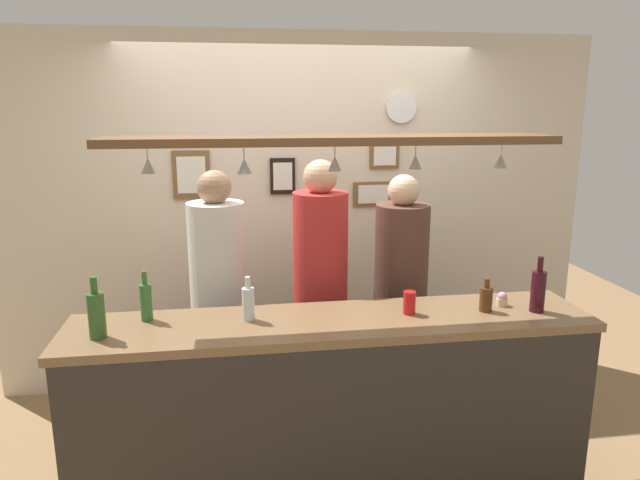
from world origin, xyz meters
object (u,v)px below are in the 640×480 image
at_px(person_right_brown_shirt, 401,278).
at_px(picture_frame_caricature, 192,175).
at_px(picture_frame_upper_small, 385,156).
at_px(picture_frame_crest, 283,176).
at_px(person_left_white_patterned_shirt, 218,282).
at_px(cupcake, 502,299).
at_px(bottle_beer_brown_stubby, 486,298).
at_px(bottle_soda_clear, 248,303).
at_px(drink_can, 409,303).
at_px(picture_frame_lower_pair, 373,194).
at_px(person_middle_red_shirt, 320,272).
at_px(bottle_champagne_green, 96,314).
at_px(bottle_wine_dark_red, 538,290).
at_px(bottle_beer_green_import, 146,301).
at_px(wall_clock, 401,108).

distance_m(person_right_brown_shirt, picture_frame_caricature, 1.63).
bearing_deg(picture_frame_upper_small, picture_frame_crest, 180.00).
height_order(person_left_white_patterned_shirt, cupcake, person_left_white_patterned_shirt).
bearing_deg(person_left_white_patterned_shirt, bottle_beer_brown_stubby, -25.27).
xyz_separation_m(bottle_soda_clear, drink_can, (0.84, -0.04, -0.03)).
bearing_deg(picture_frame_lower_pair, person_right_brown_shirt, -89.30).
distance_m(person_left_white_patterned_shirt, bottle_soda_clear, 0.64).
height_order(picture_frame_upper_small, picture_frame_caricature, picture_frame_upper_small).
relative_size(person_middle_red_shirt, cupcake, 22.74).
bearing_deg(picture_frame_upper_small, bottle_champagne_green, -140.07).
relative_size(picture_frame_lower_pair, picture_frame_caricature, 0.88).
xyz_separation_m(person_middle_red_shirt, picture_frame_lower_pair, (0.51, 0.74, 0.37)).
bearing_deg(picture_frame_lower_pair, picture_frame_upper_small, 0.00).
relative_size(cupcake, picture_frame_caricature, 0.23).
distance_m(bottle_champagne_green, bottle_wine_dark_red, 2.23).
xyz_separation_m(bottle_soda_clear, cupcake, (1.38, 0.01, -0.06)).
distance_m(bottle_beer_green_import, cupcake, 1.89).
distance_m(person_right_brown_shirt, bottle_wine_dark_red, 0.90).
height_order(person_left_white_patterned_shirt, person_right_brown_shirt, person_left_white_patterned_shirt).
bearing_deg(bottle_soda_clear, bottle_beer_brown_stubby, -2.71).
distance_m(picture_frame_upper_small, picture_frame_caricature, 1.40).
bearing_deg(wall_clock, bottle_soda_clear, -131.02).
bearing_deg(bottle_beer_brown_stubby, bottle_wine_dark_red, -9.52).
height_order(cupcake, picture_frame_crest, picture_frame_crest).
height_order(person_middle_red_shirt, bottle_wine_dark_red, person_middle_red_shirt).
relative_size(person_right_brown_shirt, picture_frame_crest, 6.44).
xyz_separation_m(bottle_champagne_green, picture_frame_lower_pair, (1.69, 1.48, 0.31)).
height_order(person_middle_red_shirt, person_right_brown_shirt, person_middle_red_shirt).
bearing_deg(picture_frame_caricature, drink_can, -49.64).
relative_size(drink_can, cupcake, 1.56).
relative_size(bottle_beer_brown_stubby, picture_frame_caricature, 0.53).
bearing_deg(picture_frame_upper_small, wall_clock, -3.16).
distance_m(bottle_soda_clear, bottle_wine_dark_red, 1.52).
bearing_deg(bottle_champagne_green, picture_frame_lower_pair, 41.26).
xyz_separation_m(person_middle_red_shirt, picture_frame_upper_small, (0.59, 0.74, 0.65)).
bearing_deg(picture_frame_crest, person_left_white_patterned_shirt, -122.22).
relative_size(bottle_beer_green_import, picture_frame_caricature, 0.76).
height_order(bottle_soda_clear, picture_frame_caricature, picture_frame_caricature).
bearing_deg(bottle_beer_green_import, bottle_champagne_green, -133.96).
xyz_separation_m(bottle_beer_brown_stubby, picture_frame_caricature, (-1.59, 1.41, 0.52)).
height_order(bottle_beer_green_import, bottle_wine_dark_red, bottle_wine_dark_red).
bearing_deg(picture_frame_caricature, cupcake, -38.02).
bearing_deg(bottle_beer_brown_stubby, picture_frame_upper_small, 97.86).
relative_size(bottle_wine_dark_red, picture_frame_lower_pair, 1.00).
height_order(person_right_brown_shirt, bottle_beer_green_import, person_right_brown_shirt).
bearing_deg(drink_can, person_middle_red_shirt, 120.04).
bearing_deg(drink_can, bottle_beer_green_import, 175.22).
bearing_deg(person_left_white_patterned_shirt, person_right_brown_shirt, -0.00).
xyz_separation_m(person_middle_red_shirt, drink_can, (0.37, -0.65, 0.00)).
bearing_deg(person_middle_red_shirt, picture_frame_lower_pair, 55.41).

